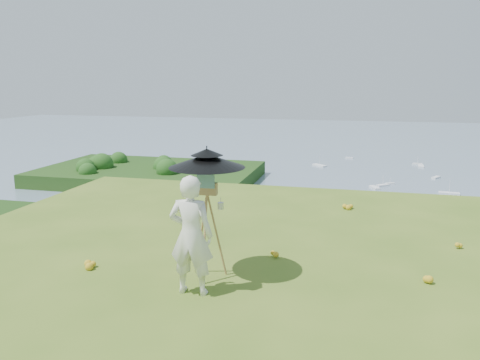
% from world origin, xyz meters
% --- Properties ---
extents(ground, '(14.00, 14.00, 0.00)m').
position_xyz_m(ground, '(0.00, 0.00, 0.00)').
color(ground, '#4C6F1F').
rests_on(ground, ground).
extents(shoreline_tier, '(170.00, 28.00, 8.00)m').
position_xyz_m(shoreline_tier, '(0.00, 75.00, -36.00)').
color(shoreline_tier, gray).
rests_on(shoreline_tier, bay_water).
extents(bay_water, '(700.00, 700.00, 0.00)m').
position_xyz_m(bay_water, '(0.00, 240.00, -34.00)').
color(bay_water, slate).
rests_on(bay_water, ground).
extents(peninsula, '(90.00, 60.00, 12.00)m').
position_xyz_m(peninsula, '(-75.00, 155.00, -29.00)').
color(peninsula, '#12340E').
rests_on(peninsula, bay_water).
extents(slope_trees, '(110.00, 50.00, 6.00)m').
position_xyz_m(slope_trees, '(0.00, 35.00, -15.00)').
color(slope_trees, '#1D5419').
rests_on(slope_trees, forest_slope).
extents(harbor_town, '(110.00, 22.00, 5.00)m').
position_xyz_m(harbor_town, '(0.00, 75.00, -29.50)').
color(harbor_town, silver).
rests_on(harbor_town, shoreline_tier).
extents(moored_boats, '(140.00, 140.00, 0.70)m').
position_xyz_m(moored_boats, '(-12.50, 161.00, -33.65)').
color(moored_boats, white).
rests_on(moored_boats, bay_water).
extents(wildflowers, '(10.00, 10.50, 0.12)m').
position_xyz_m(wildflowers, '(0.00, 0.25, 0.06)').
color(wildflowers, gold).
rests_on(wildflowers, ground).
extents(painter, '(0.66, 0.45, 1.76)m').
position_xyz_m(painter, '(-1.29, -0.42, 0.88)').
color(painter, silver).
rests_on(painter, ground).
extents(field_easel, '(0.66, 0.66, 1.67)m').
position_xyz_m(field_easel, '(-1.24, 0.19, 0.83)').
color(field_easel, '#AB7A47').
rests_on(field_easel, ground).
extents(sun_umbrella, '(1.22, 1.22, 0.72)m').
position_xyz_m(sun_umbrella, '(-1.25, 0.21, 1.73)').
color(sun_umbrella, black).
rests_on(sun_umbrella, field_easel).
extents(painter_cap, '(0.18, 0.22, 0.10)m').
position_xyz_m(painter_cap, '(-1.29, -0.42, 1.71)').
color(painter_cap, '#D07274').
rests_on(painter_cap, painter).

